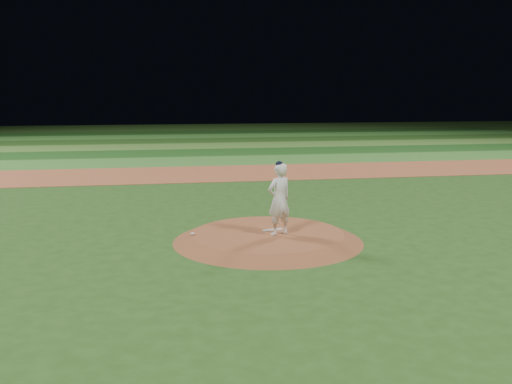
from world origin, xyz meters
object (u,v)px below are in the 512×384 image
at_px(pitchers_mound, 268,237).
at_px(pitcher_on_mound, 279,199).
at_px(rosin_bag, 193,234).
at_px(pitching_rubber, 273,230).

distance_m(pitchers_mound, pitcher_on_mound, 1.23).
height_order(pitchers_mound, rosin_bag, rosin_bag).
distance_m(pitchers_mound, rosin_bag, 2.18).
bearing_deg(pitching_rubber, pitcher_on_mound, -97.46).
bearing_deg(pitcher_on_mound, rosin_bag, 170.41).
distance_m(pitching_rubber, pitcher_on_mound, 1.17).
bearing_deg(rosin_bag, pitchers_mound, -3.18).
bearing_deg(rosin_bag, pitcher_on_mound, -9.59).
xyz_separation_m(pitchers_mound, pitcher_on_mound, (0.26, -0.29, 1.17)).
bearing_deg(rosin_bag, pitching_rubber, 3.28).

